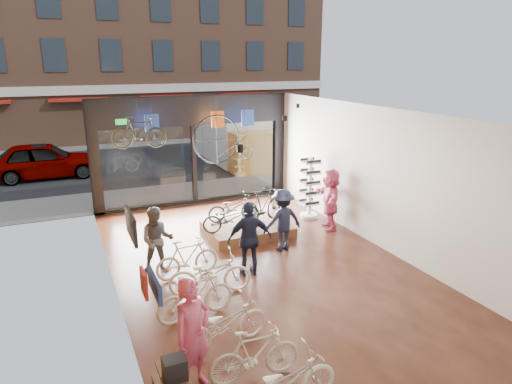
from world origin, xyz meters
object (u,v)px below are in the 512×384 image
display_bike_left (230,219)px  floor_bike_3 (196,296)px  customer_3 (283,220)px  floor_bike_0 (284,384)px  floor_bike_5 (187,258)px  display_bike_mid (263,206)px  floor_bike_1 (255,355)px  display_platform (247,229)px  customer_2 (250,239)px  floor_bike_4 (210,274)px  sunglasses_rack (310,188)px  hung_bike (139,132)px  penny_farthing (226,140)px  floor_bike_2 (225,324)px  customer_1 (157,240)px  display_bike_right (233,208)px  box_truck (239,137)px  customer_5 (330,199)px  customer_0 (193,334)px  street_car (44,160)px

display_bike_left → floor_bike_3: bearing=163.4°
customer_3 → floor_bike_0: bearing=61.0°
floor_bike_5 → display_bike_mid: bearing=-62.3°
floor_bike_0 → floor_bike_1: size_ratio=1.13×
display_platform → customer_3: (0.43, -1.45, 0.70)m
customer_2 → floor_bike_4: bearing=31.2°
floor_bike_3 → sunglasses_rack: sunglasses_rack is taller
sunglasses_rack → floor_bike_1: bearing=-130.5°
hung_bike → floor_bike_3: bearing=-170.9°
customer_3 → penny_farthing: bearing=-86.4°
floor_bike_0 → display_platform: size_ratio=0.73×
floor_bike_2 → customer_3: size_ratio=0.99×
customer_2 → customer_3: 1.71m
floor_bike_4 → sunglasses_rack: bearing=-41.8°
floor_bike_1 → customer_1: customer_1 is taller
floor_bike_0 → floor_bike_2: size_ratio=1.03×
sunglasses_rack → display_bike_right: bearing=177.9°
floor_bike_4 → floor_bike_5: 1.03m
floor_bike_2 → display_bike_left: 4.89m
display_bike_left → penny_farthing: bearing=-4.1°
floor_bike_0 → customer_1: (-0.71, 5.29, 0.37)m
box_truck → display_platform: bearing=-110.2°
display_platform → customer_1: customer_1 is taller
sunglasses_rack → floor_bike_5: bearing=-156.2°
customer_1 → customer_3: bearing=14.0°
penny_farthing → customer_2: bearing=-103.4°
floor_bike_2 → sunglasses_rack: size_ratio=0.86×
floor_bike_3 → display_bike_mid: size_ratio=0.94×
display_platform → display_bike_left: size_ratio=1.54×
floor_bike_0 → penny_farthing: 9.18m
display_bike_left → display_bike_right: size_ratio=0.99×
display_bike_mid → customer_5: bearing=-131.4°
floor_bike_0 → display_bike_right: size_ratio=1.11×
display_bike_left → sunglasses_rack: sunglasses_rack is taller
floor_bike_5 → hung_bike: (-0.30, 3.84, 2.46)m
floor_bike_1 → customer_3: 5.31m
box_truck → customer_1: (-6.11, -10.12, -0.55)m
floor_bike_1 → customer_2: (1.38, 3.51, 0.45)m
display_bike_mid → floor_bike_1: bearing=125.8°
display_bike_left → customer_0: 5.94m
street_car → floor_bike_0: street_car is taller
box_truck → customer_3: bearing=-105.2°
sunglasses_rack → customer_2: bearing=-142.5°
box_truck → floor_bike_1: bearing=-110.7°
floor_bike_2 → customer_1: size_ratio=1.03×
customer_5 → floor_bike_4: bearing=-44.2°
floor_bike_1 → box_truck: bearing=-17.1°
floor_bike_0 → penny_farthing: bearing=-18.0°
floor_bike_0 → hung_bike: bearing=-0.3°
display_platform → display_bike_left: bearing=-149.4°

